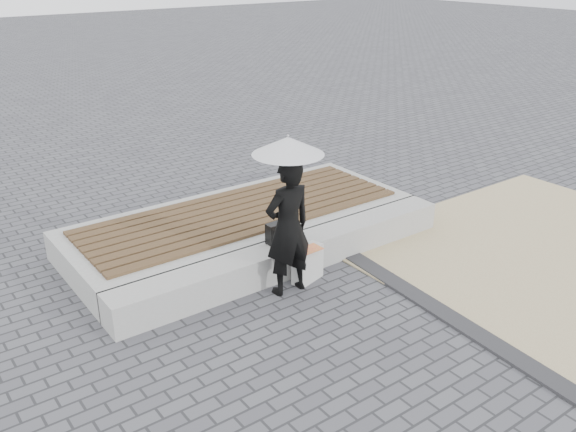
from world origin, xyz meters
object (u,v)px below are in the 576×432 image
object	(u,v)px
seating_ledge	(291,256)
handbag	(280,232)
parasol	(288,146)
canvas_tote	(308,264)
woman	(288,228)

from	to	relation	value
seating_ledge	handbag	world-z (taller)	handbag
seating_ledge	parasol	bearing A→B (deg)	-130.43
seating_ledge	parasol	size ratio (longest dim) A/B	4.75
parasol	canvas_tote	size ratio (longest dim) A/B	2.30
seating_ledge	woman	size ratio (longest dim) A/B	2.94
woman	canvas_tote	bearing A→B (deg)	-168.92
parasol	canvas_tote	xyz separation A→B (m)	(0.35, 0.07, -1.62)
handbag	canvas_tote	world-z (taller)	handbag
handbag	canvas_tote	size ratio (longest dim) A/B	0.84
parasol	handbag	xyz separation A→B (m)	(0.26, 0.52, -1.32)
parasol	seating_ledge	bearing A→B (deg)	49.57
parasol	canvas_tote	distance (m)	1.66
handbag	seating_ledge	bearing A→B (deg)	-46.97
seating_ledge	parasol	world-z (taller)	parasol
woman	seating_ledge	bearing A→B (deg)	-129.96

